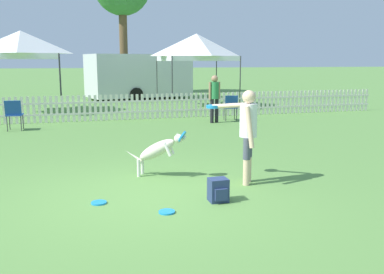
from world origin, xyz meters
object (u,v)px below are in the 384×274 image
object	(u,v)px
backpack_on_grass	(218,190)
spectator_standing	(215,94)
canopy_tent_main	(196,47)
handler_person	(246,126)
frisbee_near_handler	(99,203)
frisbee_near_dog	(167,212)
leaping_dog	(158,149)
equipment_trailer	(139,76)
folding_chair_center	(14,112)
folding_chair_blue_left	(231,106)
canopy_tent_secondary	(21,45)

from	to	relation	value
backpack_on_grass	spectator_standing	distance (m)	7.98
backpack_on_grass	canopy_tent_main	size ratio (longest dim) A/B	0.11
handler_person	canopy_tent_main	world-z (taller)	canopy_tent_main
frisbee_near_handler	frisbee_near_dog	distance (m)	1.05
leaping_dog	canopy_tent_main	xyz separation A→B (m)	(4.00, 10.72, 2.07)
equipment_trailer	canopy_tent_main	bearing A→B (deg)	-82.61
handler_person	leaping_dog	size ratio (longest dim) A/B	1.49
leaping_dog	folding_chair_center	size ratio (longest dim) A/B	1.16
canopy_tent_main	spectator_standing	distance (m)	5.11
frisbee_near_dog	canopy_tent_main	distance (m)	13.47
folding_chair_blue_left	equipment_trailer	size ratio (longest dim) A/B	0.14
frisbee_near_dog	equipment_trailer	size ratio (longest dim) A/B	0.04
folding_chair_center	spectator_standing	size ratio (longest dim) A/B	0.58
frisbee_near_dog	folding_chair_blue_left	xyz separation A→B (m)	(4.10, 8.02, 0.51)
frisbee_near_handler	folding_chair_center	xyz separation A→B (m)	(-1.81, 7.21, 0.52)
handler_person	backpack_on_grass	world-z (taller)	handler_person
handler_person	equipment_trailer	xyz separation A→B (m)	(1.01, 16.24, 0.28)
handler_person	folding_chair_blue_left	xyz separation A→B (m)	(2.54, 7.03, -0.43)
frisbee_near_handler	folding_chair_center	size ratio (longest dim) A/B	0.24
folding_chair_blue_left	leaping_dog	bearing A→B (deg)	69.53
spectator_standing	equipment_trailer	bearing A→B (deg)	-95.70
leaping_dog	spectator_standing	bearing A→B (deg)	-175.68
frisbee_near_handler	equipment_trailer	bearing A→B (deg)	78.38
canopy_tent_main	leaping_dog	bearing A→B (deg)	-110.46
folding_chair_center	canopy_tent_secondary	world-z (taller)	canopy_tent_secondary
handler_person	folding_chair_center	world-z (taller)	handler_person
frisbee_near_handler	canopy_tent_secondary	bearing A→B (deg)	99.03
frisbee_near_handler	folding_chair_center	world-z (taller)	folding_chair_center
frisbee_near_handler	leaping_dog	bearing A→B (deg)	45.86
frisbee_near_dog	canopy_tent_main	xyz separation A→B (m)	(4.28, 12.51, 2.55)
frisbee_near_dog	spectator_standing	world-z (taller)	spectator_standing
frisbee_near_dog	folding_chair_blue_left	bearing A→B (deg)	62.91
frisbee_near_dog	folding_chair_center	bearing A→B (deg)	108.61
handler_person	leaping_dog	xyz separation A→B (m)	(-1.28, 0.80, -0.46)
backpack_on_grass	folding_chair_center	xyz separation A→B (m)	(-3.46, 7.61, 0.37)
folding_chair_blue_left	canopy_tent_main	world-z (taller)	canopy_tent_main
canopy_tent_main	equipment_trailer	distance (m)	5.19
canopy_tent_secondary	folding_chair_blue_left	bearing A→B (deg)	-32.86
leaping_dog	canopy_tent_main	size ratio (longest dim) A/B	0.33
folding_chair_blue_left	folding_chair_center	distance (m)	6.75
folding_chair_center	equipment_trailer	xyz separation A→B (m)	(5.22, 9.38, 0.70)
folding_chair_center	canopy_tent_secondary	xyz separation A→B (m)	(-0.07, 4.57, 2.06)
handler_person	canopy_tent_secondary	distance (m)	12.31
leaping_dog	folding_chair_center	bearing A→B (deg)	-122.13
leaping_dog	canopy_tent_main	distance (m)	11.63
folding_chair_blue_left	equipment_trailer	distance (m)	9.36
canopy_tent_secondary	spectator_standing	bearing A→B (deg)	-37.29
spectator_standing	equipment_trailer	world-z (taller)	equipment_trailer
folding_chair_center	equipment_trailer	world-z (taller)	equipment_trailer
frisbee_near_handler	canopy_tent_secondary	xyz separation A→B (m)	(-1.87, 11.78, 2.58)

